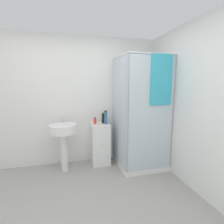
{
  "coord_description": "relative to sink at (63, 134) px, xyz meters",
  "views": [
    {
      "loc": [
        -0.12,
        -1.82,
        1.58
      ],
      "look_at": [
        0.65,
        1.14,
        1.09
      ],
      "focal_mm": 28.0,
      "sensor_mm": 36.0,
      "label": 1
    }
  ],
  "objects": [
    {
      "name": "vanity_cabinet",
      "position": [
        0.7,
        0.16,
        -0.29
      ],
      "size": [
        0.35,
        0.4,
        0.82
      ],
      "color": "white",
      "rests_on": "ground_plane"
    },
    {
      "name": "soap_dispenser",
      "position": [
        0.6,
        0.16,
        0.18
      ],
      "size": [
        0.06,
        0.06,
        0.14
      ],
      "color": "red",
      "rests_on": "vanity_cabinet"
    },
    {
      "name": "shampoo_bottle_tall_black",
      "position": [
        0.77,
        0.19,
        0.23
      ],
      "size": [
        0.06,
        0.06,
        0.22
      ],
      "color": "black",
      "rests_on": "vanity_cabinet"
    },
    {
      "name": "shampoo_bottle_blue",
      "position": [
        0.8,
        0.1,
        0.25
      ],
      "size": [
        0.06,
        0.06,
        0.26
      ],
      "color": "#2D66A3",
      "rests_on": "vanity_cabinet"
    },
    {
      "name": "sink",
      "position": [
        0.0,
        0.0,
        0.0
      ],
      "size": [
        0.49,
        0.49,
        1.01
      ],
      "color": "white",
      "rests_on": "ground_plane"
    },
    {
      "name": "wall_back",
      "position": [
        0.21,
        0.39,
        0.56
      ],
      "size": [
        6.4,
        0.06,
        2.5
      ],
      "primitive_type": "cube",
      "color": "white",
      "rests_on": "ground_plane"
    },
    {
      "name": "ground_plane",
      "position": [
        0.21,
        -1.31,
        -0.69
      ],
      "size": [
        12.0,
        12.0,
        0.0
      ],
      "primitive_type": "plane",
      "color": "#9E9B93"
    },
    {
      "name": "wall_right",
      "position": [
        1.91,
        -1.31,
        0.56
      ],
      "size": [
        0.06,
        6.4,
        2.5
      ],
      "primitive_type": "cube",
      "color": "white",
      "rests_on": "ground_plane"
    },
    {
      "name": "shower_enclosure",
      "position": [
        1.39,
        -0.17,
        -0.09
      ],
      "size": [
        0.87,
        0.9,
        2.08
      ],
      "color": "white",
      "rests_on": "ground_plane"
    }
  ]
}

